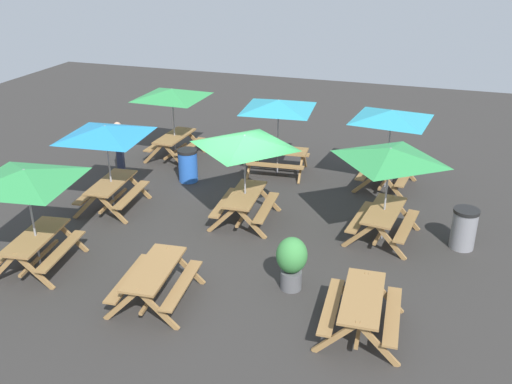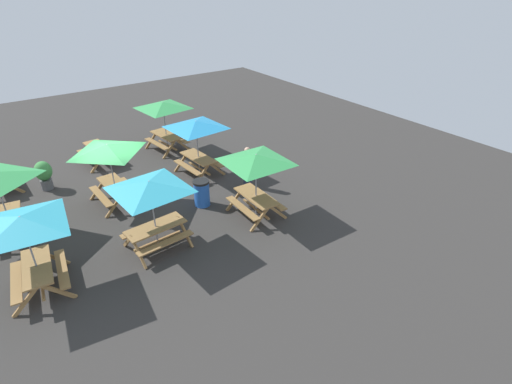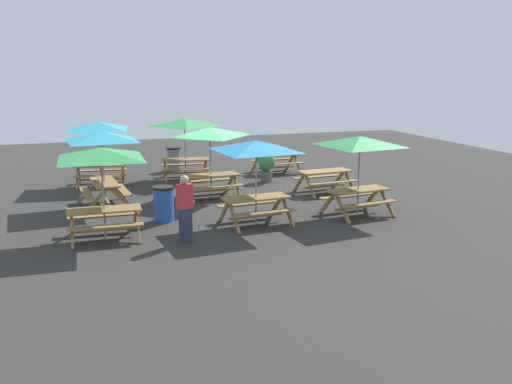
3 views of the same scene
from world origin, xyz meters
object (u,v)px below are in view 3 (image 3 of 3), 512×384
at_px(picnic_table_5, 360,147).
at_px(trash_bin_gray, 174,159).
at_px(trash_bin_blue, 164,204).
at_px(picnic_table_4, 102,142).
at_px(picnic_table_7, 210,137).
at_px(picnic_table_3, 185,127).
at_px(picnic_table_1, 98,131).
at_px(picnic_table_8, 325,176).
at_px(potted_plant_0, 266,164).
at_px(picnic_table_6, 276,159).
at_px(person_standing, 185,207).
at_px(picnic_table_2, 256,152).
at_px(picnic_table_0, 101,160).

xyz_separation_m(picnic_table_5, trash_bin_gray, (-3.76, 8.81, -1.49)).
bearing_deg(trash_bin_blue, picnic_table_5, -11.48).
distance_m(picnic_table_4, picnic_table_7, 3.39).
distance_m(picnic_table_3, picnic_table_4, 4.80).
height_order(picnic_table_1, picnic_table_7, same).
distance_m(picnic_table_8, potted_plant_0, 2.74).
xyz_separation_m(picnic_table_7, potted_plant_0, (2.60, 1.89, -1.32)).
bearing_deg(trash_bin_gray, trash_bin_blue, -102.28).
bearing_deg(picnic_table_1, potted_plant_0, -5.08).
height_order(picnic_table_5, trash_bin_gray, picnic_table_5).
relative_size(trash_bin_gray, potted_plant_0, 0.84).
bearing_deg(picnic_table_5, trash_bin_gray, 105.49).
distance_m(picnic_table_1, picnic_table_8, 8.19).
distance_m(picnic_table_1, picnic_table_6, 7.05).
bearing_deg(picnic_table_4, trash_bin_blue, -153.20).
height_order(picnic_table_8, person_standing, person_standing).
bearing_deg(picnic_table_4, picnic_table_1, -5.89).
bearing_deg(picnic_table_3, person_standing, -94.07).
distance_m(picnic_table_1, person_standing, 7.96).
distance_m(picnic_table_6, picnic_table_7, 5.17).
bearing_deg(picnic_table_4, picnic_table_7, -92.57).
height_order(picnic_table_5, potted_plant_0, picnic_table_5).
bearing_deg(picnic_table_5, picnic_table_2, 172.88).
bearing_deg(picnic_table_8, trash_bin_blue, -166.77).
bearing_deg(picnic_table_3, picnic_table_8, -37.32).
xyz_separation_m(picnic_table_0, picnic_table_3, (3.47, 7.10, 0.00)).
relative_size(picnic_table_7, person_standing, 1.40).
distance_m(picnic_table_3, potted_plant_0, 3.42).
distance_m(picnic_table_3, picnic_table_5, 7.88).
relative_size(picnic_table_0, person_standing, 1.69).
bearing_deg(person_standing, picnic_table_6, 36.73).
bearing_deg(person_standing, potted_plant_0, 36.32).
height_order(picnic_table_3, trash_bin_blue, picnic_table_3).
bearing_deg(picnic_table_3, picnic_table_6, 7.88).
relative_size(picnic_table_6, picnic_table_7, 0.80).
distance_m(trash_bin_blue, person_standing, 2.17).
bearing_deg(trash_bin_blue, picnic_table_6, 47.00).
relative_size(picnic_table_6, trash_bin_blue, 1.90).
xyz_separation_m(picnic_table_6, potted_plant_0, (-0.97, -1.57, 0.10)).
distance_m(picnic_table_0, picnic_table_3, 7.90).
height_order(picnic_table_5, person_standing, picnic_table_5).
bearing_deg(picnic_table_3, trash_bin_gray, 101.21).
height_order(picnic_table_5, picnic_table_6, picnic_table_5).
relative_size(picnic_table_6, trash_bin_gray, 1.90).
height_order(picnic_table_4, potted_plant_0, picnic_table_4).
xyz_separation_m(trash_bin_gray, potted_plant_0, (2.88, -3.35, 0.17)).
bearing_deg(potted_plant_0, picnic_table_4, -161.33).
bearing_deg(picnic_table_2, trash_bin_gray, 89.06).
bearing_deg(picnic_table_1, picnic_table_2, -54.41).
relative_size(picnic_table_1, picnic_table_2, 1.00).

